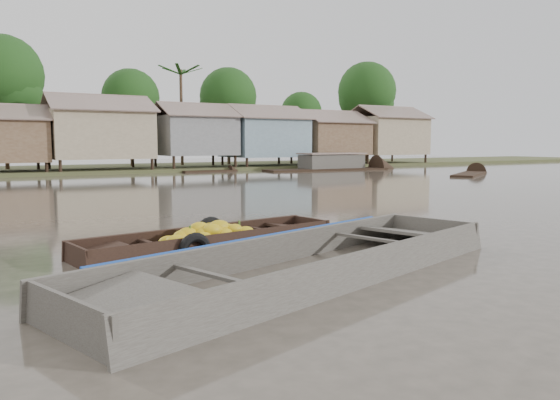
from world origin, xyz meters
TOP-DOWN VIEW (x-y plane):
  - ground at (0.00, 0.00)m, footprint 120.00×120.00m
  - riverbank at (3.03, 31.86)m, footprint 120.00×12.47m
  - banana_boat at (-1.88, 0.48)m, footprint 5.55×2.11m
  - viewer_boat at (-1.37, -2.36)m, footprint 8.33×4.27m
  - distant_boats at (16.13, 23.74)m, footprint 45.18×14.76m

SIDE VIEW (x-z plane):
  - ground at x=0.00m, z-range 0.00..0.00m
  - viewer_boat at x=-1.37m, z-range -0.25..0.40m
  - banana_boat at x=-1.88m, z-range -0.24..0.54m
  - distant_boats at x=16.13m, z-range -0.45..0.92m
  - riverbank at x=3.03m, z-range -2.04..8.18m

